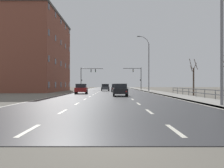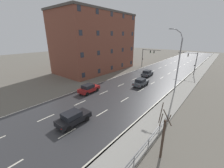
{
  "view_description": "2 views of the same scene",
  "coord_description": "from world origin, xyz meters",
  "px_view_note": "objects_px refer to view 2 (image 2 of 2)",
  "views": [
    {
      "loc": [
        0.32,
        -5.86,
        1.5
      ],
      "look_at": [
        0.13,
        67.17,
        1.58
      ],
      "focal_mm": 39.54,
      "sensor_mm": 36.0,
      "label": 1
    },
    {
      "loc": [
        13.86,
        17.01,
        9.86
      ],
      "look_at": [
        0.0,
        33.94,
        2.31
      ],
      "focal_mm": 22.47,
      "sensor_mm": 36.0,
      "label": 2
    }
  ],
  "objects_px": {
    "street_lamp_midground": "(178,63)",
    "car_far_right": "(147,73)",
    "traffic_signal_left": "(147,55)",
    "brick_building": "(96,42)",
    "car_far_left": "(89,88)",
    "car_distant": "(141,82)",
    "traffic_signal_right": "(193,60)",
    "car_mid_centre": "(73,118)"
  },
  "relations": [
    {
      "from": "traffic_signal_left",
      "to": "brick_building",
      "type": "height_order",
      "value": "brick_building"
    },
    {
      "from": "traffic_signal_left",
      "to": "car_mid_centre",
      "type": "distance_m",
      "value": 35.32
    },
    {
      "from": "car_mid_centre",
      "to": "car_far_right",
      "type": "bearing_deg",
      "value": 96.27
    },
    {
      "from": "street_lamp_midground",
      "to": "traffic_signal_left",
      "type": "relative_size",
      "value": 1.84
    },
    {
      "from": "traffic_signal_right",
      "to": "car_far_right",
      "type": "xyz_separation_m",
      "value": [
        -8.28,
        -8.58,
        -3.06
      ]
    },
    {
      "from": "car_mid_centre",
      "to": "brick_building",
      "type": "xyz_separation_m",
      "value": [
        -18.09,
        21.68,
        7.24
      ]
    },
    {
      "from": "brick_building",
      "to": "car_distant",
      "type": "bearing_deg",
      "value": -15.02
    },
    {
      "from": "street_lamp_midground",
      "to": "car_distant",
      "type": "distance_m",
      "value": 7.89
    },
    {
      "from": "traffic_signal_right",
      "to": "car_distant",
      "type": "xyz_separation_m",
      "value": [
        -5.96,
        -16.24,
        -3.06
      ]
    },
    {
      "from": "car_distant",
      "to": "brick_building",
      "type": "height_order",
      "value": "brick_building"
    },
    {
      "from": "street_lamp_midground",
      "to": "car_far_right",
      "type": "height_order",
      "value": "street_lamp_midground"
    },
    {
      "from": "car_distant",
      "to": "traffic_signal_right",
      "type": "bearing_deg",
      "value": 68.74
    },
    {
      "from": "car_far_left",
      "to": "car_far_right",
      "type": "relative_size",
      "value": 1.0
    },
    {
      "from": "traffic_signal_right",
      "to": "car_far_right",
      "type": "height_order",
      "value": "traffic_signal_right"
    },
    {
      "from": "street_lamp_midground",
      "to": "traffic_signal_left",
      "type": "distance_m",
      "value": 21.73
    },
    {
      "from": "brick_building",
      "to": "traffic_signal_right",
      "type": "bearing_deg",
      "value": 25.72
    },
    {
      "from": "car_distant",
      "to": "car_mid_centre",
      "type": "bearing_deg",
      "value": -90.2
    },
    {
      "from": "street_lamp_midground",
      "to": "car_mid_centre",
      "type": "xyz_separation_m",
      "value": [
        -6.1,
        -17.59,
        -4.61
      ]
    },
    {
      "from": "car_mid_centre",
      "to": "brick_building",
      "type": "relative_size",
      "value": 0.18
    },
    {
      "from": "traffic_signal_right",
      "to": "traffic_signal_left",
      "type": "bearing_deg",
      "value": 175.03
    },
    {
      "from": "traffic_signal_right",
      "to": "car_far_right",
      "type": "distance_m",
      "value": 12.31
    },
    {
      "from": "traffic_signal_left",
      "to": "car_far_right",
      "type": "relative_size",
      "value": 1.43
    },
    {
      "from": "traffic_signal_right",
      "to": "brick_building",
      "type": "bearing_deg",
      "value": -154.28
    },
    {
      "from": "traffic_signal_left",
      "to": "car_far_left",
      "type": "distance_m",
      "value": 26.93
    },
    {
      "from": "traffic_signal_right",
      "to": "car_far_left",
      "type": "height_order",
      "value": "traffic_signal_right"
    },
    {
      "from": "street_lamp_midground",
      "to": "brick_building",
      "type": "relative_size",
      "value": 0.48
    },
    {
      "from": "traffic_signal_left",
      "to": "car_far_right",
      "type": "height_order",
      "value": "traffic_signal_left"
    },
    {
      "from": "car_far_left",
      "to": "car_distant",
      "type": "bearing_deg",
      "value": 56.65
    },
    {
      "from": "street_lamp_midground",
      "to": "car_mid_centre",
      "type": "bearing_deg",
      "value": -109.14
    },
    {
      "from": "car_mid_centre",
      "to": "car_far_right",
      "type": "height_order",
      "value": "same"
    },
    {
      "from": "traffic_signal_right",
      "to": "car_distant",
      "type": "relative_size",
      "value": 1.43
    },
    {
      "from": "street_lamp_midground",
      "to": "car_far_left",
      "type": "xyz_separation_m",
      "value": [
        -11.95,
        -9.94,
        -4.61
      ]
    },
    {
      "from": "traffic_signal_right",
      "to": "traffic_signal_left",
      "type": "relative_size",
      "value": 0.98
    },
    {
      "from": "street_lamp_midground",
      "to": "car_mid_centre",
      "type": "relative_size",
      "value": 2.69
    },
    {
      "from": "car_far_right",
      "to": "brick_building",
      "type": "distance_m",
      "value": 17.35
    },
    {
      "from": "street_lamp_midground",
      "to": "car_mid_centre",
      "type": "distance_m",
      "value": 19.18
    },
    {
      "from": "car_far_left",
      "to": "traffic_signal_left",
      "type": "bearing_deg",
      "value": 91.79
    },
    {
      "from": "traffic_signal_left",
      "to": "brick_building",
      "type": "relative_size",
      "value": 0.26
    },
    {
      "from": "car_distant",
      "to": "brick_building",
      "type": "relative_size",
      "value": 0.18
    },
    {
      "from": "car_distant",
      "to": "car_far_left",
      "type": "height_order",
      "value": "same"
    },
    {
      "from": "traffic_signal_left",
      "to": "car_mid_centre",
      "type": "bearing_deg",
      "value": -77.31
    },
    {
      "from": "car_mid_centre",
      "to": "car_distant",
      "type": "bearing_deg",
      "value": 91.17
    }
  ]
}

